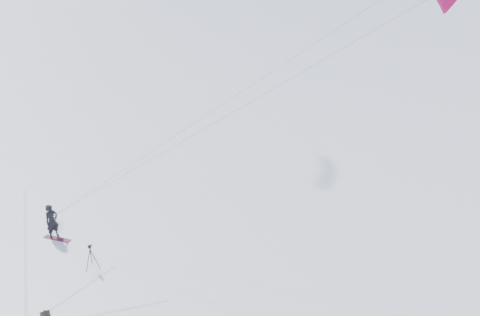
% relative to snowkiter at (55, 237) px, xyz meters
% --- Properties ---
extents(ground, '(1800.00, 1800.00, 0.00)m').
position_rel_snowkiter_xyz_m(ground, '(2.01, -3.30, 0.00)').
color(ground, white).
extents(horizon_hills, '(704.84, 706.81, 8.36)m').
position_rel_snowkiter_xyz_m(horizon_hills, '(2.01, -3.30, 3.33)').
color(horizon_hills, black).
rests_on(horizon_hills, ground).
extents(snow_tracks, '(13.93, 10.25, 0.01)m').
position_rel_snowkiter_xyz_m(snow_tracks, '(0.58, -3.62, 0.00)').
color(snow_tracks, '#A6B6D3').
rests_on(snow_tracks, ground).
extents(snowkiter, '(0.63, 0.79, 1.89)m').
position_rel_snowkiter_xyz_m(snowkiter, '(0.00, 0.00, 0.00)').
color(snowkiter, black).
rests_on(snowkiter, ground).
extents(snowboard, '(1.53, 0.35, 0.04)m').
position_rel_snowkiter_xyz_m(snowboard, '(0.24, -0.11, 0.02)').
color(snowboard, maroon).
rests_on(snowboard, ground).
extents(tripod, '(0.63, 0.65, 1.26)m').
position_rel_snowkiter_xyz_m(tripod, '(3.46, -1.45, 0.81)').
color(tripod, black).
rests_on(tripod, ground).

